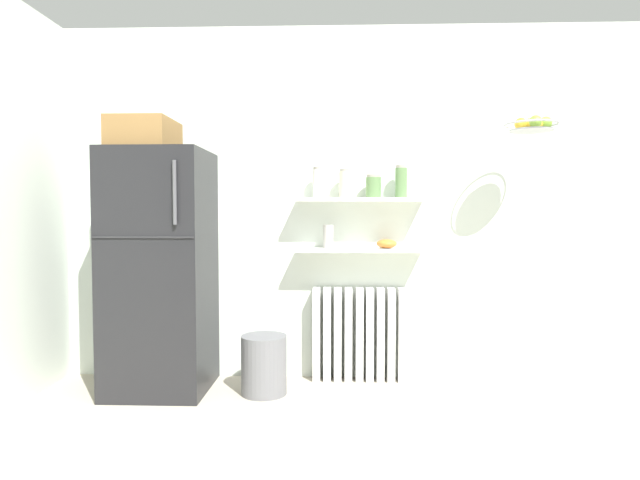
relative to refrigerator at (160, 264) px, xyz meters
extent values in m
plane|color=#B2A893|center=(1.39, -1.17, -0.88)|extent=(7.04, 7.04, 0.00)
cube|color=silver|center=(1.39, 0.38, 0.42)|extent=(7.04, 0.10, 2.60)
cube|color=black|center=(0.00, 0.00, -0.05)|extent=(0.66, 0.65, 1.66)
cube|color=#262628|center=(0.00, -0.33, 0.20)|extent=(0.65, 0.01, 0.01)
cylinder|color=#4C4C51|center=(0.22, -0.34, 0.48)|extent=(0.02, 0.02, 0.40)
cube|color=olive|center=(-0.09, 0.00, 0.89)|extent=(0.40, 0.45, 0.21)
cube|color=white|center=(1.08, 0.25, -0.54)|extent=(0.05, 0.12, 0.68)
cube|color=white|center=(1.15, 0.25, -0.54)|extent=(0.05, 0.12, 0.68)
cube|color=white|center=(1.23, 0.25, -0.54)|extent=(0.05, 0.12, 0.68)
cube|color=white|center=(1.31, 0.25, -0.54)|extent=(0.05, 0.12, 0.68)
cube|color=white|center=(1.39, 0.25, -0.54)|extent=(0.05, 0.12, 0.68)
cube|color=white|center=(1.46, 0.25, -0.54)|extent=(0.05, 0.12, 0.68)
cube|color=white|center=(1.54, 0.25, -0.54)|extent=(0.05, 0.12, 0.68)
cube|color=white|center=(1.62, 0.25, -0.54)|extent=(0.05, 0.12, 0.68)
cube|color=white|center=(1.70, 0.25, -0.54)|extent=(0.05, 0.12, 0.68)
cube|color=white|center=(1.39, 0.22, 0.09)|extent=(0.93, 0.22, 0.02)
cube|color=white|center=(1.39, 0.22, 0.45)|extent=(0.93, 0.22, 0.02)
cylinder|color=silver|center=(1.09, 0.22, 0.56)|extent=(0.08, 0.08, 0.20)
cylinder|color=gray|center=(1.09, 0.22, 0.68)|extent=(0.08, 0.08, 0.02)
cylinder|color=beige|center=(1.29, 0.22, 0.56)|extent=(0.10, 0.10, 0.19)
cylinder|color=gray|center=(1.29, 0.22, 0.66)|extent=(0.09, 0.09, 0.02)
cylinder|color=#5B7F4C|center=(1.49, 0.22, 0.54)|extent=(0.11, 0.11, 0.15)
cylinder|color=gray|center=(1.49, 0.22, 0.62)|extent=(0.10, 0.10, 0.02)
cylinder|color=#5B7F4C|center=(1.68, 0.22, 0.57)|extent=(0.09, 0.09, 0.21)
cylinder|color=gray|center=(1.68, 0.22, 0.68)|extent=(0.08, 0.08, 0.02)
cylinder|color=#B2ADA8|center=(1.16, 0.22, 0.18)|extent=(0.07, 0.07, 0.17)
ellipsoid|color=orange|center=(1.58, 0.22, 0.13)|extent=(0.15, 0.15, 0.07)
cylinder|color=slate|center=(0.73, -0.07, -0.68)|extent=(0.31, 0.31, 0.40)
torus|color=#B2B2B7|center=(2.50, -0.05, 0.94)|extent=(0.34, 0.34, 0.01)
cylinder|color=#A8A8AD|center=(2.50, -0.05, 0.90)|extent=(0.28, 0.28, 0.01)
sphere|color=#7FAD38|center=(2.59, -0.07, 0.94)|extent=(0.08, 0.08, 0.08)
sphere|color=gold|center=(2.49, -0.03, 0.94)|extent=(0.08, 0.08, 0.08)
sphere|color=gold|center=(2.44, -0.04, 0.94)|extent=(0.08, 0.08, 0.08)
sphere|color=#7FAD38|center=(2.50, -0.14, 0.94)|extent=(0.08, 0.08, 0.08)
ellipsoid|color=yellow|center=(2.54, -0.09, 0.93)|extent=(0.12, 0.17, 0.05)
camera|label=1|loc=(1.24, -3.63, 0.35)|focal=29.96mm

